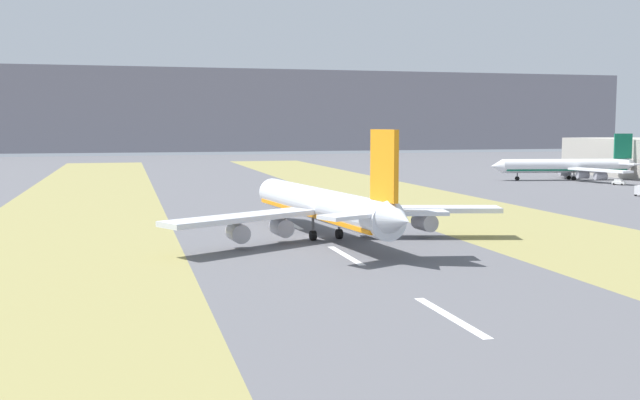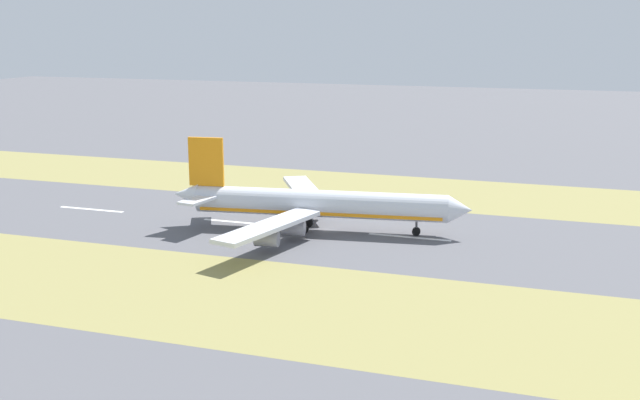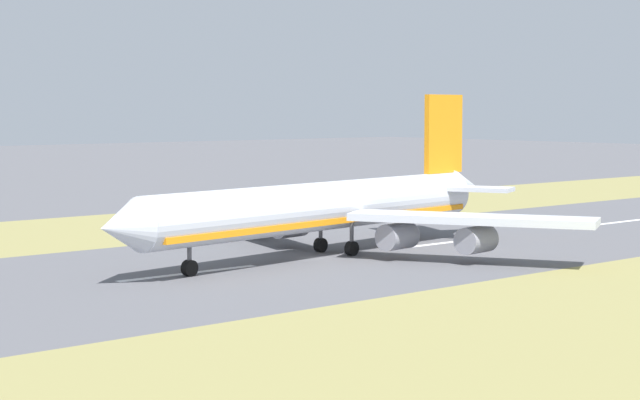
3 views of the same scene
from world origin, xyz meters
name	(u,v)px [view 2 (image 2 of 3)]	position (x,y,z in m)	size (l,w,h in m)	color
ground_plane	(326,230)	(0.00, 0.00, 0.00)	(800.00, 800.00, 0.00)	#56565B
grass_median_west	(375,189)	(-45.00, 0.00, 0.00)	(40.00, 600.00, 0.01)	olive
grass_median_east	(245,298)	(45.00, 0.00, 0.00)	(40.00, 600.00, 0.01)	olive
centreline_dash_near	(92,209)	(0.00, -61.17, 0.01)	(1.20, 18.00, 0.01)	silver
centreline_dash_mid	(239,222)	(0.00, -21.17, 0.01)	(1.20, 18.00, 0.01)	silver
centreline_dash_far	(409,237)	(0.00, 18.83, 0.01)	(1.20, 18.00, 0.01)	silver
airplane_main_jet	(312,204)	(1.22, -3.06, 6.02)	(63.58, 67.14, 20.20)	silver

